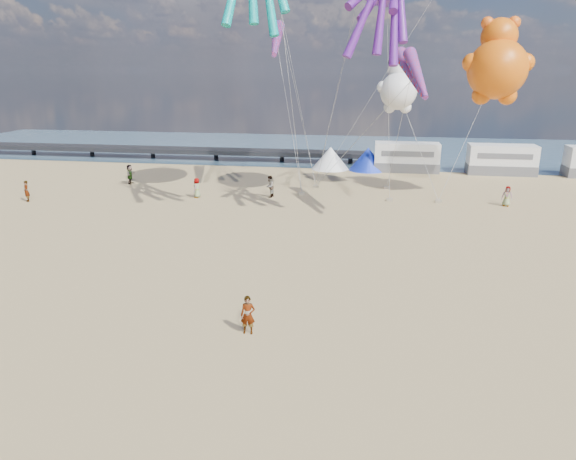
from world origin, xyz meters
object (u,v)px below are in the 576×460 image
at_px(motorhome_0, 406,157).
at_px(sandbag_d, 387,187).
at_px(sandbag_b, 390,200).
at_px(windsock_right, 417,74).
at_px(windsock_mid, 411,74).
at_px(sandbag_a, 302,194).
at_px(kite_panda, 398,91).
at_px(kite_teddy_orange, 497,69).
at_px(standing_person, 248,315).
at_px(tent_white, 330,158).
at_px(tent_blue, 368,159).
at_px(sandbag_e, 316,186).
at_px(beachgoer_5, 26,191).
at_px(beachgoer_6, 197,188).
at_px(beachgoer_4, 130,174).
at_px(motorhome_1, 501,160).
at_px(beachgoer_0, 507,196).
at_px(beachgoer_1, 270,187).
at_px(windsock_left, 276,40).
at_px(sandbag_c, 438,201).

xyz_separation_m(motorhome_0, sandbag_d, (-2.14, -8.84, -1.39)).
bearing_deg(sandbag_b, windsock_right, -81.68).
bearing_deg(windsock_mid, sandbag_a, 130.54).
distance_m(kite_panda, kite_teddy_orange, 7.86).
distance_m(standing_person, kite_teddy_orange, 29.96).
distance_m(tent_white, sandbag_b, 14.78).
xyz_separation_m(tent_white, tent_blue, (4.00, 0.00, 0.00)).
bearing_deg(sandbag_b, sandbag_e, 148.39).
height_order(tent_blue, standing_person, tent_blue).
relative_size(beachgoer_5, beachgoer_6, 1.03).
bearing_deg(beachgoer_4, beachgoer_5, 141.31).
relative_size(motorhome_1, sandbag_e, 13.20).
bearing_deg(beachgoer_5, sandbag_e, 62.47).
bearing_deg(beachgoer_6, windsock_mid, 82.86).
height_order(tent_white, beachgoer_0, tent_white).
relative_size(beachgoer_5, windsock_mid, 0.27).
height_order(standing_person, sandbag_e, standing_person).
bearing_deg(beachgoer_1, windsock_left, -177.73).
xyz_separation_m(tent_white, beachgoer_5, (-23.09, -18.39, -0.35)).
bearing_deg(windsock_mid, tent_white, 96.24).
xyz_separation_m(sandbag_a, windsock_left, (-2.36, 1.21, 12.48)).
distance_m(motorhome_1, kite_teddy_orange, 15.36).
distance_m(beachgoer_5, sandbag_c, 33.33).
xyz_separation_m(beachgoer_1, windsock_left, (0.19, 2.44, 11.68)).
xyz_separation_m(sandbag_c, windsock_right, (-2.88, -6.74, 9.87)).
xyz_separation_m(sandbag_c, windsock_left, (-13.58, 2.09, 12.48)).
distance_m(sandbag_a, windsock_left, 12.76).
bearing_deg(beachgoer_4, sandbag_b, -102.14).
xyz_separation_m(kite_panda, kite_teddy_orange, (7.17, -2.71, 1.75)).
relative_size(tent_blue, beachgoer_6, 2.41).
bearing_deg(sandbag_c, beachgoer_5, -171.44).
height_order(kite_teddy_orange, windsock_mid, kite_teddy_orange).
height_order(beachgoer_5, sandbag_a, beachgoer_5).
xyz_separation_m(beachgoer_6, sandbag_c, (19.75, 1.46, -0.72)).
distance_m(windsock_left, windsock_right, 14.12).
xyz_separation_m(motorhome_0, beachgoer_1, (-11.91, -13.77, -0.58)).
bearing_deg(sandbag_b, beachgoer_6, -174.91).
bearing_deg(beachgoer_6, tent_white, 150.94).
xyz_separation_m(beachgoer_4, beachgoer_6, (8.03, -4.32, -0.07)).
distance_m(standing_person, beachgoer_1, 23.37).
bearing_deg(beachgoer_4, kite_teddy_orange, -97.78).
bearing_deg(sandbag_d, beachgoer_0, -27.79).
bearing_deg(beachgoer_6, beachgoer_4, -113.71).
xyz_separation_m(beachgoer_4, kite_panda, (24.28, 1.31, 7.62)).
bearing_deg(beachgoer_0, windsock_right, -126.92).
bearing_deg(motorhome_0, sandbag_d, -103.61).
xyz_separation_m(tent_white, sandbag_d, (5.86, -8.84, -1.09)).
bearing_deg(beachgoer_4, windsock_mid, -112.68).
xyz_separation_m(standing_person, windsock_mid, (6.96, 18.53, 9.19)).
height_order(beachgoer_4, windsock_mid, windsock_mid).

